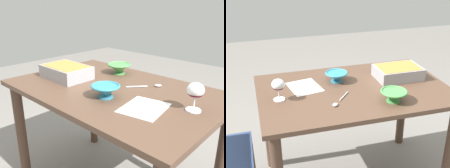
{
  "view_description": "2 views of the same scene",
  "coord_description": "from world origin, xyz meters",
  "views": [
    {
      "loc": [
        0.95,
        -1.01,
        1.28
      ],
      "look_at": [
        0.03,
        -0.04,
        0.82
      ],
      "focal_mm": 38.98,
      "sensor_mm": 36.0,
      "label": 1
    },
    {
      "loc": [
        0.65,
        1.83,
        1.7
      ],
      "look_at": [
        0.11,
        -0.01,
        0.82
      ],
      "focal_mm": 50.79,
      "sensor_mm": 36.0,
      "label": 2
    }
  ],
  "objects": [
    {
      "name": "dining_table",
      "position": [
        0.0,
        0.0,
        0.64
      ],
      "size": [
        1.28,
        0.83,
        0.78
      ],
      "color": "brown",
      "rests_on": "ground_plane"
    },
    {
      "name": "small_bowl",
      "position": [
        -0.18,
        0.25,
        0.82
      ],
      "size": [
        0.17,
        0.17,
        0.07
      ],
      "color": "#4C994C",
      "rests_on": "dining_table"
    },
    {
      "name": "napkin",
      "position": [
        0.32,
        -0.11,
        0.78
      ],
      "size": [
        0.24,
        0.27,
        0.0
      ],
      "primitive_type": "cube",
      "rotation": [
        0.0,
        0.0,
        0.18
      ],
      "color": "white",
      "rests_on": "dining_table"
    },
    {
      "name": "casserole_dish",
      "position": [
        -0.36,
        -0.08,
        0.83
      ],
      "size": [
        0.32,
        0.23,
        0.09
      ],
      "color": "#99999E",
      "rests_on": "dining_table"
    },
    {
      "name": "wine_glass",
      "position": [
        0.5,
        0.03,
        0.88
      ],
      "size": [
        0.08,
        0.08,
        0.14
      ],
      "color": "white",
      "rests_on": "dining_table"
    },
    {
      "name": "serving_spoon",
      "position": [
        0.16,
        0.17,
        0.79
      ],
      "size": [
        0.16,
        0.18,
        0.01
      ],
      "color": "silver",
      "rests_on": "dining_table"
    },
    {
      "name": "mixing_bowl",
      "position": [
        0.08,
        -0.14,
        0.82
      ],
      "size": [
        0.16,
        0.16,
        0.07
      ],
      "color": "teal",
      "rests_on": "dining_table"
    }
  ]
}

